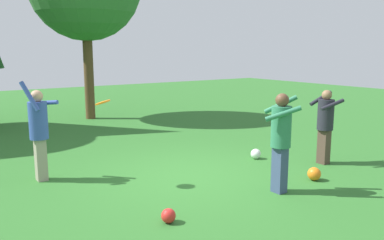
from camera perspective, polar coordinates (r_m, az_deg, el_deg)
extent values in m
plane|color=#2D6B28|center=(7.97, -0.32, -7.90)|extent=(40.00, 40.00, 0.00)
cube|color=gray|center=(8.12, -20.59, -5.26)|extent=(0.19, 0.22, 0.80)
cylinder|color=#334C9E|center=(7.97, -20.91, -0.06)|extent=(0.34, 0.34, 0.70)
sphere|color=tan|center=(7.91, -21.12, 3.15)|extent=(0.23, 0.23, 0.23)
cylinder|color=#334C9E|center=(8.09, -20.23, 2.28)|extent=(0.45, 0.50, 0.13)
cylinder|color=#334C9E|center=(7.75, -21.98, 3.12)|extent=(0.31, 0.34, 0.55)
cube|color=#38476B|center=(7.14, 12.27, -6.88)|extent=(0.19, 0.22, 0.81)
cylinder|color=#2D7551|center=(6.97, 12.50, -0.94)|extent=(0.34, 0.34, 0.70)
sphere|color=brown|center=(6.90, 12.64, 2.76)|extent=(0.23, 0.23, 0.23)
cylinder|color=#2D7551|center=(6.73, 12.77, 0.87)|extent=(0.50, 0.44, 0.28)
cylinder|color=#2D7551|center=(7.11, 12.42, 2.14)|extent=(0.48, 0.43, 0.34)
cube|color=#4C382D|center=(9.17, 18.13, -3.60)|extent=(0.19, 0.22, 0.75)
cylinder|color=#23232D|center=(9.04, 18.37, 0.72)|extent=(0.34, 0.34, 0.65)
sphere|color=#8C6647|center=(8.98, 18.51, 3.37)|extent=(0.21, 0.21, 0.21)
cylinder|color=#23232D|center=(8.85, 19.22, 2.04)|extent=(0.55, 0.23, 0.25)
cylinder|color=#23232D|center=(9.15, 17.74, 2.95)|extent=(0.53, 0.22, 0.32)
cylinder|color=orange|center=(7.23, -12.51, 2.45)|extent=(0.37, 0.37, 0.10)
sphere|color=orange|center=(8.01, 16.88, -7.30)|extent=(0.25, 0.25, 0.25)
sphere|color=red|center=(5.91, -3.35, -13.36)|extent=(0.21, 0.21, 0.21)
sphere|color=white|center=(9.25, 9.00, -4.75)|extent=(0.23, 0.23, 0.23)
cylinder|color=brown|center=(14.75, -14.41, 6.92)|extent=(0.34, 0.34, 3.49)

